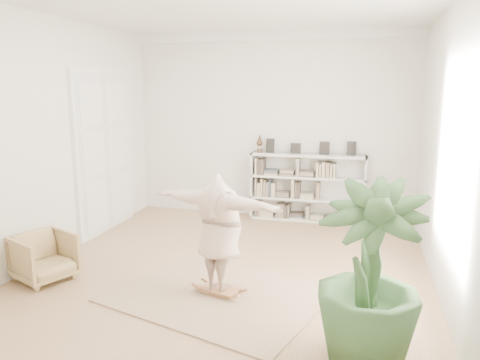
% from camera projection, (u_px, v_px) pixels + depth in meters
% --- Properties ---
extents(floor, '(6.00, 6.00, 0.00)m').
position_uv_depth(floor, '(230.00, 269.00, 6.69)').
color(floor, '#9E7451').
rests_on(floor, ground).
extents(room_shell, '(6.00, 6.00, 6.00)m').
position_uv_depth(room_shell, '(272.00, 36.00, 8.79)').
color(room_shell, silver).
rests_on(room_shell, floor).
extents(doors, '(0.09, 1.78, 2.92)m').
position_uv_depth(doors, '(104.00, 153.00, 8.33)').
color(doors, white).
rests_on(doors, floor).
extents(bookshelf, '(2.20, 0.35, 1.64)m').
position_uv_depth(bookshelf, '(307.00, 188.00, 9.04)').
color(bookshelf, silver).
rests_on(bookshelf, floor).
extents(armchair, '(0.92, 0.91, 0.64)m').
position_uv_depth(armchair, '(44.00, 257.00, 6.26)').
color(armchair, tan).
rests_on(armchair, floor).
extents(rug, '(2.97, 2.63, 0.02)m').
position_uv_depth(rug, '(220.00, 294.00, 5.88)').
color(rug, tan).
rests_on(rug, floor).
extents(rocker_board, '(0.54, 0.41, 0.10)m').
position_uv_depth(rocker_board, '(220.00, 289.00, 5.86)').
color(rocker_board, '#97603C').
rests_on(rocker_board, rug).
extents(person, '(1.86, 0.98, 1.46)m').
position_uv_depth(person, '(219.00, 229.00, 5.71)').
color(person, beige).
rests_on(person, rocker_board).
extents(houseplant, '(1.16, 1.16, 1.74)m').
position_uv_depth(houseplant, '(369.00, 274.00, 4.30)').
color(houseplant, '#2E5028').
rests_on(houseplant, floor).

